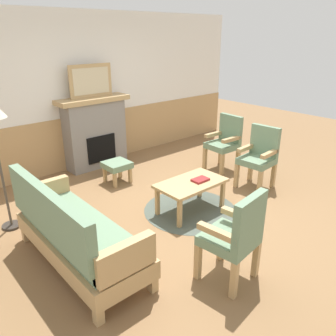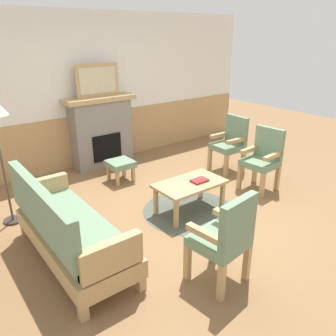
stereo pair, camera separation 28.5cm
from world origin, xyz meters
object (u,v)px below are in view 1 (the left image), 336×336
object	(u,v)px
footstool	(117,166)
armchair_front_left	(236,234)
couch	(75,233)
armchair_by_window_left	(259,154)
book_on_table	(200,180)
armchair_near_fireplace	(225,140)
framed_picture	(91,81)
fireplace	(95,132)
coffee_table	(191,185)

from	to	relation	value
footstool	armchair_front_left	distance (m)	2.84
couch	armchair_by_window_left	size ratio (longest dim) A/B	1.84
book_on_table	armchair_near_fireplace	world-z (taller)	armchair_near_fireplace
framed_picture	armchair_by_window_left	world-z (taller)	framed_picture
fireplace	framed_picture	bearing A→B (deg)	90.00
book_on_table	framed_picture	bearing A→B (deg)	94.77
footstool	armchair_front_left	xyz separation A→B (m)	(-0.48, -2.79, 0.25)
fireplace	armchair_front_left	bearing A→B (deg)	-99.56
couch	framed_picture	bearing A→B (deg)	55.45
framed_picture	footstool	size ratio (longest dim) A/B	2.00
framed_picture	book_on_table	world-z (taller)	framed_picture
footstool	armchair_front_left	size ratio (longest dim) A/B	0.41
footstool	armchair_by_window_left	bearing A→B (deg)	-44.83
fireplace	coffee_table	bearing A→B (deg)	-88.00
armchair_by_window_left	armchair_near_fireplace	bearing A→B (deg)	77.69
coffee_table	armchair_by_window_left	xyz separation A→B (m)	(1.40, -0.13, 0.15)
coffee_table	book_on_table	world-z (taller)	book_on_table
coffee_table	armchair_near_fireplace	world-z (taller)	armchair_near_fireplace
framed_picture	armchair_front_left	world-z (taller)	framed_picture
armchair_front_left	armchair_by_window_left	bearing A→B (deg)	29.12
armchair_by_window_left	footstool	bearing A→B (deg)	135.17
fireplace	armchair_near_fireplace	size ratio (longest dim) A/B	1.33
footstool	armchair_near_fireplace	bearing A→B (deg)	-22.97
fireplace	armchair_by_window_left	bearing A→B (deg)	-59.44
coffee_table	book_on_table	distance (m)	0.15
coffee_table	framed_picture	bearing A→B (deg)	92.00
footstool	armchair_near_fireplace	size ratio (longest dim) A/B	0.41
armchair_by_window_left	couch	bearing A→B (deg)	178.54
armchair_near_fireplace	armchair_front_left	distance (m)	3.05
armchair_by_window_left	armchair_front_left	size ratio (longest dim) A/B	1.00
framed_picture	armchair_near_fireplace	world-z (taller)	framed_picture
footstool	armchair_by_window_left	distance (m)	2.31
fireplace	armchair_by_window_left	distance (m)	2.92
framed_picture	coffee_table	bearing A→B (deg)	-88.00
framed_picture	armchair_by_window_left	distance (m)	3.09
armchair_near_fireplace	armchair_by_window_left	distance (m)	0.87
fireplace	couch	size ratio (longest dim) A/B	0.72
coffee_table	footstool	bearing A→B (deg)	98.69
armchair_front_left	coffee_table	bearing A→B (deg)	61.59
armchair_by_window_left	armchair_front_left	xyz separation A→B (m)	(-2.10, -1.17, 0.00)
framed_picture	footstool	distance (m)	1.56
armchair_near_fireplace	footstool	bearing A→B (deg)	157.03
framed_picture	coffee_table	xyz separation A→B (m)	(0.08, -2.38, -1.17)
coffee_table	armchair_front_left	size ratio (longest dim) A/B	0.98
couch	footstool	size ratio (longest dim) A/B	4.50
couch	armchair_near_fireplace	bearing A→B (deg)	12.96
book_on_table	footstool	bearing A→B (deg)	102.70
armchair_near_fireplace	armchair_front_left	bearing A→B (deg)	-138.55
framed_picture	armchair_near_fireplace	bearing A→B (deg)	-44.89
couch	coffee_table	world-z (taller)	couch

